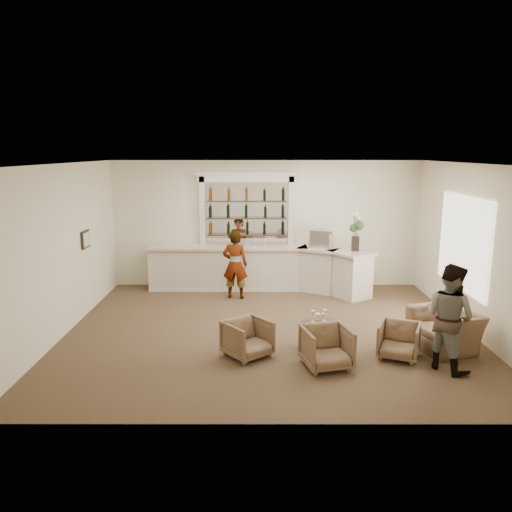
{
  "coord_description": "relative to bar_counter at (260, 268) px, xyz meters",
  "views": [
    {
      "loc": [
        -0.24,
        -9.48,
        3.54
      ],
      "look_at": [
        -0.26,
        0.9,
        1.34
      ],
      "focal_mm": 35.0,
      "sensor_mm": 36.0,
      "label": 1
    }
  ],
  "objects": [
    {
      "name": "armchair_left",
      "position": [
        -0.24,
        -4.27,
        -0.24
      ],
      "size": [
        1.0,
        1.01,
        0.66
      ],
      "primitive_type": "imported",
      "rotation": [
        0.0,
        0.0,
        0.69
      ],
      "color": "brown",
      "rests_on": "ground"
    },
    {
      "name": "guest",
      "position": [
        3.05,
        -4.75,
        0.31
      ],
      "size": [
        1.04,
        1.09,
        1.78
      ],
      "primitive_type": "imported",
      "rotation": [
        0.0,
        0.0,
        2.17
      ],
      "color": "gray",
      "rests_on": "ground"
    },
    {
      "name": "armchair_far",
      "position": [
        3.33,
        -3.92,
        -0.22
      ],
      "size": [
        1.25,
        1.34,
        0.72
      ],
      "primitive_type": "imported",
      "rotation": [
        0.0,
        0.0,
        -1.26
      ],
      "color": "brown",
      "rests_on": "ground"
    },
    {
      "name": "bar_counter",
      "position": [
        0.0,
        0.0,
        0.0
      ],
      "size": [
        5.72,
        1.8,
        1.14
      ],
      "color": "beige",
      "rests_on": "ground"
    },
    {
      "name": "wine_glass_tbl_b",
      "position": [
        1.16,
        -3.83,
        0.03
      ],
      "size": [
        0.07,
        0.07,
        0.21
      ],
      "primitive_type": null,
      "color": "white",
      "rests_on": "cocktail_table"
    },
    {
      "name": "flower_vase",
      "position": [
        2.33,
        -0.52,
        1.1
      ],
      "size": [
        0.25,
        0.25,
        0.95
      ],
      "color": "black",
      "rests_on": "bar_counter"
    },
    {
      "name": "wine_glass_bar_right",
      "position": [
        0.14,
        0.01,
        0.67
      ],
      "size": [
        0.07,
        0.07,
        0.21
      ],
      "primitive_type": null,
      "color": "white",
      "rests_on": "bar_counter"
    },
    {
      "name": "napkin_holder",
      "position": [
        1.04,
        -3.77,
        -0.01
      ],
      "size": [
        0.08,
        0.08,
        0.12
      ],
      "primitive_type": "cube",
      "color": "white",
      "rests_on": "cocktail_table"
    },
    {
      "name": "armchair_right",
      "position": [
        2.39,
        -4.32,
        -0.26
      ],
      "size": [
        0.88,
        0.89,
        0.62
      ],
      "primitive_type": "imported",
      "rotation": [
        0.0,
        0.0,
        -0.4
      ],
      "color": "brown",
      "rests_on": "ground"
    },
    {
      "name": "wine_glass_bar_left",
      "position": [
        -0.12,
        -0.05,
        0.67
      ],
      "size": [
        0.07,
        0.07,
        0.21
      ],
      "primitive_type": null,
      "color": "white",
      "rests_on": "bar_counter"
    },
    {
      "name": "espresso_machine",
      "position": [
        1.56,
        -0.03,
        0.79
      ],
      "size": [
        0.63,
        0.59,
        0.45
      ],
      "primitive_type": "cube",
      "rotation": [
        0.0,
        0.0,
        -0.38
      ],
      "color": "silver",
      "rests_on": "bar_counter"
    },
    {
      "name": "sommelier",
      "position": [
        -0.6,
        -0.72,
        0.26
      ],
      "size": [
        0.65,
        0.47,
        1.67
      ],
      "primitive_type": "imported",
      "rotation": [
        0.0,
        0.0,
        3.03
      ],
      "color": "gray",
      "rests_on": "ground"
    },
    {
      "name": "wine_glass_tbl_c",
      "position": [
        1.1,
        -4.04,
        0.03
      ],
      "size": [
        0.07,
        0.07,
        0.21
      ],
      "primitive_type": null,
      "color": "white",
      "rests_on": "cocktail_table"
    },
    {
      "name": "wine_glass_tbl_a",
      "position": [
        0.94,
        -3.88,
        0.03
      ],
      "size": [
        0.07,
        0.07,
        0.21
      ],
      "primitive_type": null,
      "color": "white",
      "rests_on": "cocktail_table"
    },
    {
      "name": "armchair_center",
      "position": [
        1.08,
        -4.71,
        -0.23
      ],
      "size": [
        0.9,
        0.91,
        0.69
      ],
      "primitive_type": "imported",
      "rotation": [
        0.0,
        0.0,
        0.24
      ],
      "color": "brown",
      "rests_on": "ground"
    },
    {
      "name": "back_bar_alcove",
      "position": [
        -0.34,
        0.41,
        1.46
      ],
      "size": [
        2.64,
        0.25,
        3.0
      ],
      "color": "white",
      "rests_on": "ground"
    },
    {
      "name": "room_shell",
      "position": [
        0.33,
        -2.29,
        1.77
      ],
      "size": [
        8.04,
        7.02,
        3.32
      ],
      "color": "#EDE4C4",
      "rests_on": "ground"
    },
    {
      "name": "cocktail_table",
      "position": [
        1.06,
        -3.91,
        -0.32
      ],
      "size": [
        0.67,
        0.67,
        0.5
      ],
      "primitive_type": "cylinder",
      "color": "#46311E",
      "rests_on": "ground"
    },
    {
      "name": "ground",
      "position": [
        0.16,
        -3.0,
        -0.57
      ],
      "size": [
        8.0,
        8.0,
        0.0
      ],
      "primitive_type": "plane",
      "color": "brown",
      "rests_on": "ground"
    }
  ]
}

